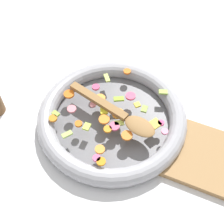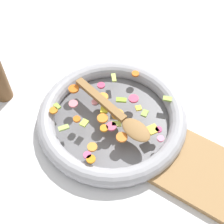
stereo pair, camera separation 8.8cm
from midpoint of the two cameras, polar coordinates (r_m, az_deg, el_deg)
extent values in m
plane|color=silver|center=(0.92, -2.73, -2.06)|extent=(4.00, 4.00, 0.00)
cylinder|color=slate|center=(0.91, -2.75, -1.84)|extent=(0.38, 0.38, 0.01)
torus|color=#9E9EA5|center=(0.90, -2.79, -1.15)|extent=(0.43, 0.43, 0.05)
cylinder|color=orange|center=(0.81, -5.35, -7.05)|extent=(0.03, 0.03, 0.01)
cylinder|color=orange|center=(0.93, -10.55, 3.08)|extent=(0.04, 0.04, 0.01)
cylinder|color=orange|center=(0.86, -4.37, -1.57)|extent=(0.04, 0.04, 0.01)
cylinder|color=orange|center=(0.91, -4.96, 2.31)|extent=(0.04, 0.04, 0.01)
cylinder|color=orange|center=(0.87, -1.69, -0.35)|extent=(0.05, 0.05, 0.01)
cylinder|color=orange|center=(0.84, -3.79, -3.35)|extent=(0.03, 0.03, 0.01)
cylinder|color=orange|center=(0.88, -13.54, -1.33)|extent=(0.02, 0.02, 0.01)
cylinder|color=orange|center=(0.79, -5.23, -9.24)|extent=(0.03, 0.03, 0.01)
cylinder|color=orange|center=(0.86, -9.05, -2.34)|extent=(0.03, 0.03, 0.01)
cylinder|color=orange|center=(0.83, -0.28, -4.53)|extent=(0.04, 0.04, 0.01)
cylinder|color=orange|center=(0.98, 0.21, 7.27)|extent=(0.03, 0.03, 0.01)
cube|color=#B9D24E|center=(0.85, -7.58, -2.87)|extent=(0.02, 0.02, 0.01)
cube|color=#9AC247|center=(0.89, -13.04, -0.50)|extent=(0.02, 0.02, 0.01)
cube|color=#90AD49|center=(0.88, 3.12, 0.37)|extent=(0.02, 0.02, 0.01)
cube|color=#9BBE4C|center=(0.92, 6.68, 3.48)|extent=(0.03, 0.02, 0.01)
cube|color=#AACC61|center=(0.85, -11.18, -4.23)|extent=(0.03, 0.03, 0.01)
cube|color=#BCCB54|center=(0.85, -1.61, -2.24)|extent=(0.03, 0.03, 0.01)
cube|color=#8BB730|center=(0.90, -1.79, 2.31)|extent=(0.03, 0.03, 0.01)
cube|color=#B8D15D|center=(0.96, -3.59, 6.08)|extent=(0.03, 0.03, 0.01)
cylinder|color=#D97B83|center=(0.89, -6.28, 1.23)|extent=(0.03, 0.03, 0.01)
cylinder|color=#DA3E62|center=(0.91, 0.66, 2.75)|extent=(0.04, 0.04, 0.01)
cylinder|color=pink|center=(0.84, 6.69, -3.78)|extent=(0.02, 0.02, 0.01)
cylinder|color=#C93D68|center=(0.94, -5.67, 4.39)|extent=(0.03, 0.03, 0.01)
cylinder|color=#E17884|center=(0.89, -10.17, 0.35)|extent=(0.03, 0.03, 0.01)
cylinder|color=#D4336A|center=(0.86, 6.06, -2.20)|extent=(0.02, 0.02, 0.01)
cylinder|color=#D75383|center=(0.80, -6.02, -8.63)|extent=(0.03, 0.03, 0.01)
cylinder|color=#D24F71|center=(0.84, -2.52, -2.83)|extent=(0.04, 0.04, 0.01)
cube|color=yellow|center=(0.89, 1.83, 1.16)|extent=(0.02, 0.02, 0.01)
cube|color=gold|center=(0.88, -4.34, -0.02)|extent=(0.03, 0.03, 0.01)
cube|color=yellow|center=(0.85, 5.03, -2.33)|extent=(0.04, 0.04, 0.01)
cube|color=olive|center=(0.89, -5.34, 1.87)|extent=(0.20, 0.07, 0.01)
ellipsoid|color=olive|center=(0.83, 2.12, -2.84)|extent=(0.10, 0.08, 0.01)
cube|color=#9E7547|center=(0.87, 16.75, -9.13)|extent=(0.31, 0.19, 0.02)
camera|label=1|loc=(0.04, -92.87, -3.81)|focal=50.00mm
camera|label=2|loc=(0.04, 87.13, 3.81)|focal=50.00mm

